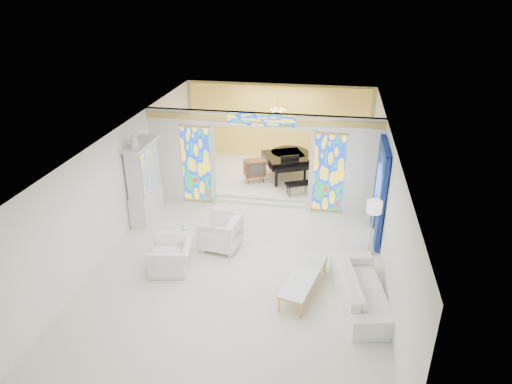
% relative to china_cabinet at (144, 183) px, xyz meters
% --- Properties ---
extents(floor, '(12.00, 12.00, 0.00)m').
position_rel_china_cabinet_xyz_m(floor, '(3.22, -0.60, -1.17)').
color(floor, silver).
rests_on(floor, ground).
extents(ceiling, '(7.00, 12.00, 0.02)m').
position_rel_china_cabinet_xyz_m(ceiling, '(3.22, -0.60, 1.83)').
color(ceiling, white).
rests_on(ceiling, wall_back).
extents(wall_back, '(7.00, 0.02, 3.00)m').
position_rel_china_cabinet_xyz_m(wall_back, '(3.22, 5.40, 0.33)').
color(wall_back, white).
rests_on(wall_back, floor).
extents(wall_front, '(7.00, 0.02, 3.00)m').
position_rel_china_cabinet_xyz_m(wall_front, '(3.22, -6.60, 0.33)').
color(wall_front, white).
rests_on(wall_front, floor).
extents(wall_left, '(0.02, 12.00, 3.00)m').
position_rel_china_cabinet_xyz_m(wall_left, '(-0.28, -0.60, 0.33)').
color(wall_left, white).
rests_on(wall_left, floor).
extents(wall_right, '(0.02, 12.00, 3.00)m').
position_rel_china_cabinet_xyz_m(wall_right, '(6.72, -0.60, 0.33)').
color(wall_right, white).
rests_on(wall_right, floor).
extents(partition_wall, '(7.00, 0.22, 3.00)m').
position_rel_china_cabinet_xyz_m(partition_wall, '(3.22, 1.40, 0.48)').
color(partition_wall, white).
rests_on(partition_wall, floor).
extents(stained_glass_left, '(0.90, 0.04, 2.40)m').
position_rel_china_cabinet_xyz_m(stained_glass_left, '(1.19, 1.29, 0.13)').
color(stained_glass_left, gold).
rests_on(stained_glass_left, partition_wall).
extents(stained_glass_right, '(0.90, 0.04, 2.40)m').
position_rel_china_cabinet_xyz_m(stained_glass_right, '(5.25, 1.29, 0.13)').
color(stained_glass_right, gold).
rests_on(stained_glass_right, partition_wall).
extents(stained_glass_transom, '(2.00, 0.04, 0.34)m').
position_rel_china_cabinet_xyz_m(stained_glass_transom, '(3.22, 1.29, 1.65)').
color(stained_glass_transom, gold).
rests_on(stained_glass_transom, partition_wall).
extents(alcove_platform, '(6.80, 3.80, 0.18)m').
position_rel_china_cabinet_xyz_m(alcove_platform, '(3.22, 3.50, -1.08)').
color(alcove_platform, silver).
rests_on(alcove_platform, floor).
extents(gold_curtain_back, '(6.70, 0.10, 2.90)m').
position_rel_china_cabinet_xyz_m(gold_curtain_back, '(3.22, 5.28, 0.33)').
color(gold_curtain_back, '#EEC853').
rests_on(gold_curtain_back, wall_back).
extents(chandelier, '(0.48, 0.48, 0.30)m').
position_rel_china_cabinet_xyz_m(chandelier, '(3.42, 3.40, 1.38)').
color(chandelier, gold).
rests_on(chandelier, ceiling).
extents(blue_drapes, '(0.14, 1.85, 2.65)m').
position_rel_china_cabinet_xyz_m(blue_drapes, '(6.62, 0.10, 0.41)').
color(blue_drapes, navy).
rests_on(blue_drapes, wall_right).
extents(china_cabinet, '(0.56, 1.46, 2.72)m').
position_rel_china_cabinet_xyz_m(china_cabinet, '(0.00, 0.00, 0.00)').
color(china_cabinet, silver).
rests_on(china_cabinet, floor).
extents(armchair_left, '(1.20, 1.32, 0.74)m').
position_rel_china_cabinet_xyz_m(armchair_left, '(1.58, -2.33, -0.80)').
color(armchair_left, white).
rests_on(armchair_left, floor).
extents(armchair_right, '(1.11, 1.09, 0.91)m').
position_rel_china_cabinet_xyz_m(armchair_right, '(2.53, -1.19, -0.72)').
color(armchair_right, silver).
rests_on(armchair_right, floor).
extents(sofa, '(1.47, 2.68, 0.74)m').
position_rel_china_cabinet_xyz_m(sofa, '(6.17, -2.88, -0.80)').
color(sofa, white).
rests_on(sofa, floor).
extents(side_table, '(0.61, 0.61, 0.61)m').
position_rel_china_cabinet_xyz_m(side_table, '(1.67, -1.49, -0.77)').
color(side_table, silver).
rests_on(side_table, floor).
extents(vase, '(0.23, 0.23, 0.21)m').
position_rel_china_cabinet_xyz_m(vase, '(1.67, -1.49, -0.46)').
color(vase, silver).
rests_on(vase, side_table).
extents(coffee_table, '(1.05, 2.03, 0.43)m').
position_rel_china_cabinet_xyz_m(coffee_table, '(4.85, -2.70, -0.77)').
color(coffee_table, white).
rests_on(coffee_table, floor).
extents(floor_lamp, '(0.47, 0.47, 1.56)m').
position_rel_china_cabinet_xyz_m(floor_lamp, '(6.42, -0.90, 0.16)').
color(floor_lamp, gold).
rests_on(floor_lamp, floor).
extents(grand_piano, '(1.91, 2.85, 1.01)m').
position_rel_china_cabinet_xyz_m(grand_piano, '(3.80, 3.44, -0.31)').
color(grand_piano, black).
rests_on(grand_piano, alcove_platform).
extents(tv_console, '(0.81, 0.70, 0.79)m').
position_rel_china_cabinet_xyz_m(tv_console, '(2.75, 2.79, -0.48)').
color(tv_console, brown).
rests_on(tv_console, alcove_platform).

